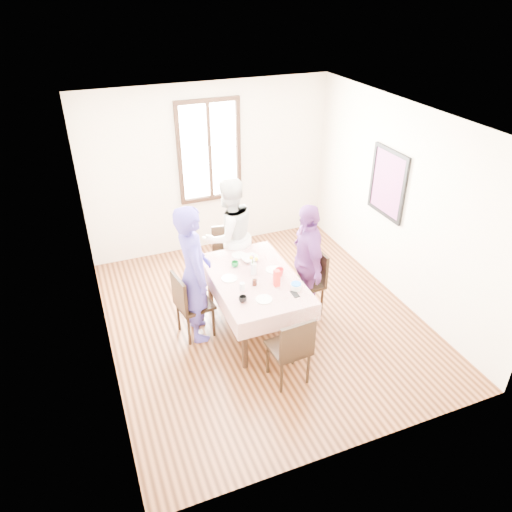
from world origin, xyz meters
name	(u,v)px	position (x,y,z in m)	size (l,w,h in m)	color
ground	(263,318)	(0.00, 0.00, 0.00)	(4.50, 4.50, 0.00)	#321708
back_wall	(210,169)	(0.00, 2.25, 1.35)	(4.00, 4.00, 0.00)	beige
right_wall	(400,205)	(2.00, 0.00, 1.35)	(4.50, 4.50, 0.00)	beige
window_frame	(209,151)	(0.00, 2.23, 1.65)	(1.02, 0.06, 1.62)	black
window_pane	(209,151)	(0.00, 2.24, 1.65)	(0.90, 0.02, 1.50)	white
art_poster	(388,183)	(1.98, 0.30, 1.55)	(0.04, 0.76, 0.96)	red
dining_table	(255,302)	(-0.16, -0.10, 0.38)	(0.91, 1.50, 0.75)	black
tablecloth	(255,278)	(-0.16, -0.10, 0.76)	(1.03, 1.62, 0.01)	#610A09
chair_left	(195,304)	(-0.92, 0.04, 0.46)	(0.42, 0.42, 0.91)	black
chair_right	(306,283)	(0.59, -0.06, 0.46)	(0.42, 0.42, 0.91)	black
chair_far	(229,259)	(-0.16, 0.93, 0.46)	(0.42, 0.42, 0.91)	black
chair_near	(288,347)	(-0.16, -1.13, 0.46)	(0.42, 0.42, 0.91)	black
person_left	(194,274)	(-0.90, 0.04, 0.90)	(0.66, 0.43, 1.81)	#3F3391
person_far	(228,235)	(-0.16, 0.91, 0.86)	(0.83, 0.65, 1.71)	silver
person_right	(306,261)	(0.57, -0.06, 0.81)	(0.95, 0.39, 1.62)	#683079
mug_black	(243,299)	(-0.48, -0.54, 0.80)	(0.10, 0.10, 0.08)	black
mug_flag	(280,272)	(0.14, -0.19, 0.81)	(0.11, 0.11, 0.10)	red
mug_green	(235,264)	(-0.31, 0.23, 0.80)	(0.10, 0.10, 0.08)	#0C7226
serving_bowl	(250,259)	(-0.07, 0.30, 0.79)	(0.23, 0.23, 0.06)	white
juice_carton	(277,278)	(0.02, -0.37, 0.87)	(0.07, 0.07, 0.22)	red
butter_tub	(296,287)	(0.21, -0.53, 0.80)	(0.14, 0.14, 0.07)	white
jam_jar	(255,282)	(-0.23, -0.27, 0.80)	(0.06, 0.06, 0.08)	black
drinking_glass	(242,286)	(-0.40, -0.30, 0.81)	(0.07, 0.07, 0.10)	silver
smartphone	(295,294)	(0.15, -0.63, 0.77)	(0.07, 0.15, 0.01)	black
flower_vase	(254,269)	(-0.14, -0.02, 0.84)	(0.08, 0.08, 0.15)	silver
plate_left	(229,278)	(-0.47, -0.02, 0.77)	(0.20, 0.20, 0.01)	white
plate_right	(273,270)	(0.12, -0.04, 0.77)	(0.20, 0.20, 0.01)	white
plate_far	(239,255)	(-0.16, 0.47, 0.77)	(0.20, 0.20, 0.01)	white
plate_near	(264,299)	(-0.24, -0.59, 0.77)	(0.20, 0.20, 0.01)	white
butter_lid	(296,284)	(0.21, -0.53, 0.84)	(0.12, 0.12, 0.01)	blue
flower_bunch	(254,260)	(-0.14, -0.02, 0.97)	(0.09, 0.09, 0.10)	yellow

